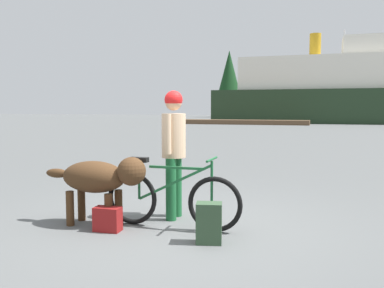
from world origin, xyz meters
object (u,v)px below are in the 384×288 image
object	(u,v)px
person_cyclist	(174,142)
backpack	(209,223)
dog	(100,178)
sailboat_moored	(342,117)
bicycle	(171,198)
ferry_boat	(348,91)
handbag_pannier	(108,219)

from	to	relation	value
person_cyclist	backpack	xyz separation A→B (m)	(0.73, -0.85, -0.81)
dog	sailboat_moored	distance (m)	40.80
bicycle	dog	size ratio (longest dim) A/B	1.25
person_cyclist	ferry_boat	distance (m)	38.55
dog	bicycle	bearing A→B (deg)	10.67
backpack	handbag_pannier	bearing A→B (deg)	177.54
backpack	ferry_boat	world-z (taller)	ferry_boat
ferry_boat	dog	bearing A→B (deg)	-97.15
dog	ferry_boat	distance (m)	39.26
sailboat_moored	ferry_boat	bearing A→B (deg)	-76.26
handbag_pannier	sailboat_moored	world-z (taller)	sailboat_moored
person_cyclist	dog	world-z (taller)	person_cyclist
backpack	handbag_pannier	size ratio (longest dim) A/B	1.41
dog	backpack	bearing A→B (deg)	-9.52
backpack	ferry_boat	distance (m)	39.38
backpack	person_cyclist	bearing A→B (deg)	130.34
bicycle	sailboat_moored	world-z (taller)	sailboat_moored
person_cyclist	handbag_pannier	bearing A→B (deg)	-125.06
sailboat_moored	handbag_pannier	bearing A→B (deg)	-95.97
bicycle	person_cyclist	xyz separation A→B (m)	(-0.12, 0.44, 0.66)
person_cyclist	sailboat_moored	bearing A→B (deg)	84.71
bicycle	backpack	world-z (taller)	bicycle
bicycle	sailboat_moored	size ratio (longest dim) A/B	0.19
bicycle	sailboat_moored	bearing A→B (deg)	84.94
bicycle	backpack	bearing A→B (deg)	-34.62
handbag_pannier	bicycle	bearing A→B (deg)	27.93
person_cyclist	ferry_boat	xyz separation A→B (m)	(4.11, 38.27, 2.08)
bicycle	handbag_pannier	xyz separation A→B (m)	(-0.68, -0.36, -0.22)
backpack	sailboat_moored	bearing A→B (deg)	85.83
dog	sailboat_moored	size ratio (longest dim) A/B	0.15
person_cyclist	bicycle	bearing A→B (deg)	-74.46
bicycle	ferry_boat	xyz separation A→B (m)	(3.99, 38.71, 2.75)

